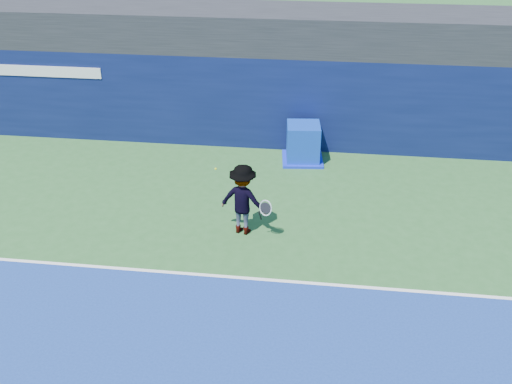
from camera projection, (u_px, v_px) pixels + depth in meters
The scene contains 7 objects.
ground at pixel (172, 377), 10.18m from camera, with size 80.00×80.00×0.00m, color #2A5D2A.
baseline at pixel (205, 275), 12.79m from camera, with size 24.00×0.10×0.01m, color white.
stadium_band at pixel (254, 28), 18.46m from camera, with size 36.00×3.00×1.20m, color black.
back_wall_assembly at pixel (250, 100), 18.60m from camera, with size 36.00×1.03×3.00m.
equipment_cart at pixel (303, 144), 17.79m from camera, with size 1.38×1.38×1.21m.
tennis_player at pixel (243, 200), 13.96m from camera, with size 1.42×0.96×1.84m.
tennis_ball at pixel (216, 169), 15.20m from camera, with size 0.06×0.06×0.06m.
Camera 1 is at (2.41, -7.10, 7.79)m, focal length 40.00 mm.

